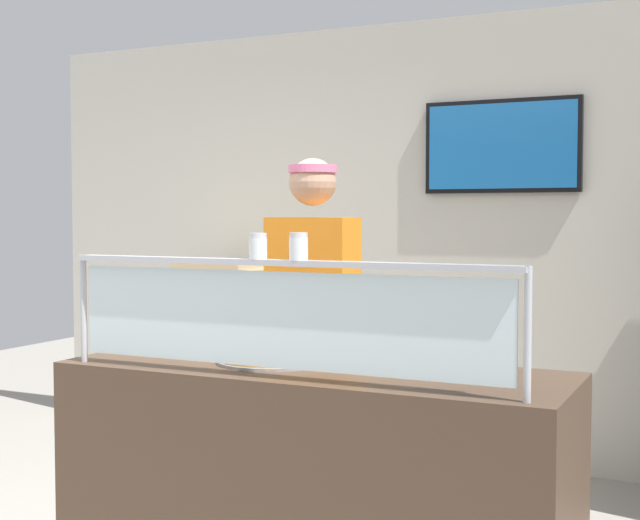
{
  "coord_description": "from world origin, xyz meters",
  "views": [
    {
      "loc": [
        2.36,
        -2.56,
        1.51
      ],
      "look_at": [
        0.95,
        0.36,
        1.34
      ],
      "focal_mm": 49.47,
      "sensor_mm": 36.0,
      "label": 1
    }
  ],
  "objects_px": {
    "pizza_server": "(272,353)",
    "pepper_flake_shaker": "(299,248)",
    "parmesan_shaker": "(258,248)",
    "worker_figure": "(313,329)",
    "pizza_tray": "(272,358)",
    "pizza_box_stack": "(224,283)"
  },
  "relations": [
    {
      "from": "parmesan_shaker",
      "to": "worker_figure",
      "type": "height_order",
      "value": "worker_figure"
    },
    {
      "from": "pizza_server",
      "to": "pepper_flake_shaker",
      "type": "xyz_separation_m",
      "value": [
        0.25,
        -0.27,
        0.41
      ]
    },
    {
      "from": "parmesan_shaker",
      "to": "pizza_box_stack",
      "type": "bearing_deg",
      "value": 124.52
    },
    {
      "from": "worker_figure",
      "to": "pizza_tray",
      "type": "bearing_deg",
      "value": -79.62
    },
    {
      "from": "parmesan_shaker",
      "to": "worker_figure",
      "type": "bearing_deg",
      "value": 103.9
    },
    {
      "from": "pizza_server",
      "to": "pepper_flake_shaker",
      "type": "height_order",
      "value": "pepper_flake_shaker"
    },
    {
      "from": "pepper_flake_shaker",
      "to": "pizza_box_stack",
      "type": "xyz_separation_m",
      "value": [
        -1.6,
        2.11,
        -0.32
      ]
    },
    {
      "from": "pizza_tray",
      "to": "pepper_flake_shaker",
      "type": "relative_size",
      "value": 4.51
    },
    {
      "from": "pepper_flake_shaker",
      "to": "pizza_box_stack",
      "type": "bearing_deg",
      "value": 127.29
    },
    {
      "from": "pizza_server",
      "to": "pizza_box_stack",
      "type": "relative_size",
      "value": 0.55
    },
    {
      "from": "pizza_tray",
      "to": "pizza_server",
      "type": "relative_size",
      "value": 1.5
    },
    {
      "from": "pizza_tray",
      "to": "pizza_box_stack",
      "type": "bearing_deg",
      "value": 126.47
    },
    {
      "from": "pizza_tray",
      "to": "parmesan_shaker",
      "type": "height_order",
      "value": "parmesan_shaker"
    },
    {
      "from": "pepper_flake_shaker",
      "to": "pizza_tray",
      "type": "bearing_deg",
      "value": 131.98
    },
    {
      "from": "parmesan_shaker",
      "to": "pizza_server",
      "type": "bearing_deg",
      "value": 109.51
    },
    {
      "from": "pizza_server",
      "to": "worker_figure",
      "type": "distance_m",
      "value": 0.6
    },
    {
      "from": "pizza_box_stack",
      "to": "worker_figure",
      "type": "bearing_deg",
      "value": -45.16
    },
    {
      "from": "pizza_server",
      "to": "worker_figure",
      "type": "height_order",
      "value": "worker_figure"
    },
    {
      "from": "parmesan_shaker",
      "to": "pizza_box_stack",
      "type": "relative_size",
      "value": 0.18
    },
    {
      "from": "pizza_tray",
      "to": "parmesan_shaker",
      "type": "relative_size",
      "value": 4.67
    },
    {
      "from": "pepper_flake_shaker",
      "to": "pizza_server",
      "type": "bearing_deg",
      "value": 132.63
    },
    {
      "from": "parmesan_shaker",
      "to": "pizza_box_stack",
      "type": "distance_m",
      "value": 2.57
    }
  ]
}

